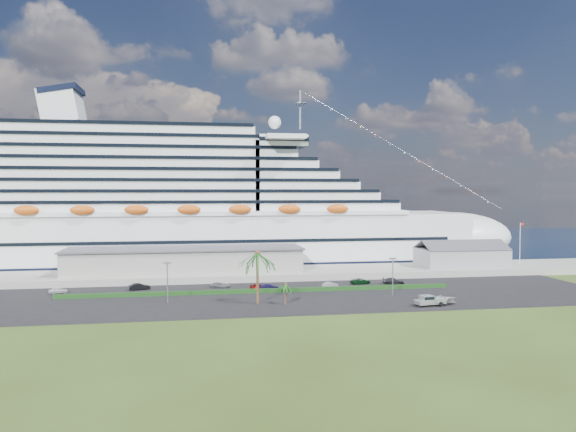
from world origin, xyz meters
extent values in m
plane|color=#314416|center=(0.00, 0.00, 0.00)|extent=(420.00, 420.00, 0.00)
cube|color=black|center=(0.00, 11.00, 0.06)|extent=(140.00, 38.00, 0.12)
cube|color=gray|center=(0.00, 40.00, 0.90)|extent=(240.00, 20.00, 1.80)
cube|color=black|center=(0.00, 130.00, 0.01)|extent=(420.00, 160.00, 0.02)
cube|color=silver|center=(-20.00, 64.00, 8.00)|extent=(160.00, 30.00, 16.00)
ellipsoid|color=silver|center=(60.00, 64.00, 8.00)|extent=(40.00, 30.00, 16.00)
cube|color=black|center=(-20.00, 64.00, 1.20)|extent=(164.00, 30.60, 2.40)
cube|color=silver|center=(-32.00, 64.00, 29.60)|extent=(128.00, 26.00, 24.80)
cube|color=silver|center=(2.80, 64.00, 37.40)|extent=(14.00, 38.00, 3.20)
cube|color=silver|center=(-60.00, 64.00, 47.00)|extent=(11.58, 14.00, 11.58)
cylinder|color=gray|center=(10.00, 64.00, 48.00)|extent=(0.70, 0.70, 12.00)
ellipsoid|color=#C75112|center=(-24.00, 48.20, 17.80)|extent=(90.00, 2.40, 2.60)
ellipsoid|color=#C75112|center=(-24.00, 79.80, 17.80)|extent=(90.00, 2.40, 2.60)
cube|color=black|center=(-20.00, 64.00, 8.80)|extent=(144.00, 30.40, 0.90)
cube|color=gray|center=(-25.00, 40.00, 4.80)|extent=(60.00, 14.00, 6.00)
cube|color=#4C4C54|center=(-25.00, 40.00, 7.90)|extent=(61.00, 15.00, 0.40)
cube|color=gray|center=(52.00, 40.00, 4.20)|extent=(24.00, 12.00, 4.80)
cube|color=#4C4C54|center=(52.00, 37.00, 7.80)|extent=(24.00, 6.31, 2.74)
cube|color=#4C4C54|center=(52.00, 43.00, 7.80)|extent=(24.00, 6.31, 2.74)
cylinder|color=silver|center=(70.00, 40.00, 7.80)|extent=(0.16, 0.16, 12.00)
cube|color=red|center=(70.50, 40.00, 13.40)|extent=(1.00, 0.04, 0.70)
cube|color=black|center=(-8.00, 16.00, 0.57)|extent=(88.00, 1.10, 0.90)
cylinder|color=gray|center=(-28.00, 8.00, 4.12)|extent=(0.24, 0.24, 8.00)
cube|color=gray|center=(-28.00, 8.00, 8.22)|extent=(1.60, 0.35, 0.35)
cylinder|color=gray|center=(20.00, 8.00, 4.12)|extent=(0.24, 0.24, 8.00)
cube|color=gray|center=(20.00, 8.00, 8.22)|extent=(1.60, 0.35, 0.35)
cylinder|color=#47301E|center=(-10.00, 4.00, 5.25)|extent=(0.54, 0.54, 10.50)
sphere|color=#47301E|center=(-10.00, 4.00, 10.50)|extent=(0.98, 0.98, 0.98)
cylinder|color=#47301E|center=(-4.50, 2.50, 2.10)|extent=(0.35, 0.35, 4.20)
sphere|color=#47301E|center=(-4.50, 2.50, 4.20)|extent=(0.73, 0.73, 0.73)
imported|color=silver|center=(-52.59, 22.73, 0.80)|extent=(4.31, 3.04, 1.36)
imported|color=black|center=(-35.11, 24.14, 0.90)|extent=(5.03, 2.86, 1.57)
imported|color=gray|center=(-16.60, 24.41, 0.75)|extent=(4.71, 2.55, 1.25)
imported|color=#171242|center=(-5.42, 19.40, 0.81)|extent=(5.04, 2.81, 1.38)
imported|color=#62110D|center=(-7.98, 20.07, 0.82)|extent=(4.40, 3.08, 1.39)
imported|color=#A3A4AA|center=(8.95, 20.08, 0.77)|extent=(4.18, 2.77, 1.30)
imported|color=black|center=(17.56, 23.87, 0.81)|extent=(5.38, 3.33, 1.39)
imported|color=#232329|center=(25.44, 22.26, 0.89)|extent=(5.71, 3.69, 1.54)
cylinder|color=black|center=(21.41, -4.94, 0.56)|extent=(0.92, 0.43, 0.89)
cylinder|color=black|center=(21.41, -2.84, 0.56)|extent=(0.92, 0.43, 0.89)
cylinder|color=black|center=(25.29, -4.94, 0.56)|extent=(0.92, 0.43, 0.89)
cylinder|color=black|center=(25.29, -2.84, 0.56)|extent=(0.92, 0.43, 0.89)
cube|color=#A3A5AA|center=(23.52, -3.89, 0.95)|extent=(6.23, 3.00, 0.78)
cube|color=#A3A5AA|center=(25.13, -3.89, 1.39)|extent=(2.93, 2.50, 0.61)
cube|color=#A3A5AA|center=(22.74, -3.89, 1.73)|extent=(2.70, 2.42, 1.05)
cube|color=black|center=(22.74, -3.89, 1.84)|extent=(2.49, 2.44, 0.61)
cube|color=#A3A5AA|center=(20.97, -3.89, 1.17)|extent=(1.27, 2.22, 0.39)
cube|color=gray|center=(26.42, -3.14, 0.73)|extent=(5.10, 1.94, 0.13)
cylinder|color=gray|center=(24.10, -3.14, 0.73)|extent=(2.43, 0.12, 0.09)
cylinder|color=black|center=(26.86, -4.13, 0.47)|extent=(0.71, 0.25, 0.71)
cylinder|color=black|center=(26.86, -2.15, 0.47)|extent=(0.71, 0.25, 0.71)
imported|color=silver|center=(26.42, -3.14, 1.37)|extent=(5.64, 4.06, 1.16)
camera|label=1|loc=(-22.33, -107.82, 22.85)|focal=35.00mm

